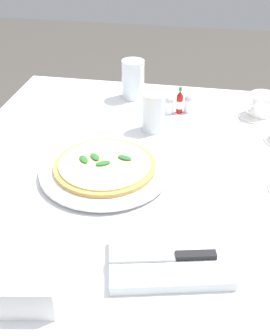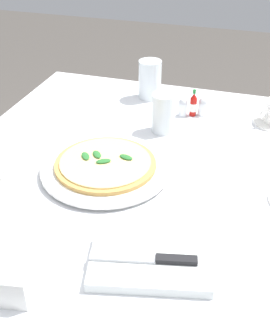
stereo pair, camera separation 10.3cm
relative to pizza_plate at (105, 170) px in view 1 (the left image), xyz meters
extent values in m
cube|color=white|center=(-0.14, -0.02, -0.02)|extent=(1.10, 1.10, 0.02)
cube|color=white|center=(-0.14, -0.56, -0.17)|extent=(1.10, 0.01, 0.28)
cylinder|color=brown|center=(0.31, -0.47, -0.40)|extent=(0.06, 0.06, 0.74)
cylinder|color=white|center=(0.00, 0.00, -0.01)|extent=(0.19, 0.19, 0.01)
cylinder|color=white|center=(0.00, 0.00, 0.00)|extent=(0.31, 0.31, 0.01)
cylinder|color=tan|center=(0.00, 0.00, 0.01)|extent=(0.24, 0.24, 0.01)
cylinder|color=#F4DB8E|center=(0.00, 0.00, 0.02)|extent=(0.22, 0.22, 0.00)
ellipsoid|color=#2D7533|center=(-0.04, -0.03, 0.02)|extent=(0.04, 0.03, 0.01)
ellipsoid|color=#2D7533|center=(0.05, 0.00, 0.02)|extent=(0.04, 0.04, 0.01)
ellipsoid|color=#2D7533|center=(0.03, -0.02, 0.02)|extent=(0.04, 0.04, 0.01)
ellipsoid|color=#2D7533|center=(0.00, 0.01, 0.02)|extent=(0.04, 0.03, 0.01)
cylinder|color=white|center=(-0.39, -0.39, -0.01)|extent=(0.13, 0.13, 0.01)
cylinder|color=white|center=(-0.39, -0.39, 0.03)|extent=(0.08, 0.08, 0.06)
torus|color=white|center=(-0.35, -0.35, 0.03)|extent=(0.03, 0.03, 0.03)
cylinder|color=black|center=(-0.39, -0.39, 0.06)|extent=(0.07, 0.07, 0.00)
cylinder|color=white|center=(0.02, -0.45, 0.05)|extent=(0.07, 0.07, 0.12)
cylinder|color=silver|center=(0.02, -0.45, 0.02)|extent=(0.06, 0.06, 0.06)
cylinder|color=white|center=(-0.08, -0.24, 0.04)|extent=(0.06, 0.06, 0.11)
cylinder|color=silver|center=(-0.08, -0.24, 0.03)|extent=(0.06, 0.06, 0.08)
cube|color=white|center=(-0.19, 0.27, 0.00)|extent=(0.24, 0.18, 0.02)
cube|color=silver|center=(-0.14, 0.28, 0.01)|extent=(0.12, 0.05, 0.01)
cube|color=black|center=(-0.23, 0.26, 0.01)|extent=(0.08, 0.03, 0.01)
cylinder|color=#B7140F|center=(-0.14, -0.36, 0.02)|extent=(0.02, 0.02, 0.05)
cylinder|color=white|center=(-0.14, -0.36, 0.02)|extent=(0.02, 0.02, 0.02)
cone|color=#B7140F|center=(-0.14, -0.36, 0.05)|extent=(0.02, 0.02, 0.02)
cylinder|color=#1E722D|center=(-0.14, -0.36, 0.07)|extent=(0.01, 0.01, 0.01)
cylinder|color=white|center=(-0.11, -0.35, 0.01)|extent=(0.03, 0.03, 0.04)
cylinder|color=white|center=(-0.11, -0.35, 0.00)|extent=(0.02, 0.02, 0.03)
sphere|color=silver|center=(-0.11, -0.35, 0.03)|extent=(0.02, 0.02, 0.02)
cylinder|color=white|center=(-0.17, -0.37, 0.01)|extent=(0.03, 0.03, 0.04)
cylinder|color=#38332D|center=(-0.17, -0.37, 0.00)|extent=(0.02, 0.02, 0.03)
sphere|color=silver|center=(-0.17, -0.37, 0.03)|extent=(0.02, 0.02, 0.02)
cube|color=white|center=(0.02, 0.43, 0.02)|extent=(0.09, 0.02, 0.06)
camera|label=1|loc=(-0.23, 0.84, 0.58)|focal=46.35mm
camera|label=2|loc=(-0.33, 0.81, 0.58)|focal=46.35mm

